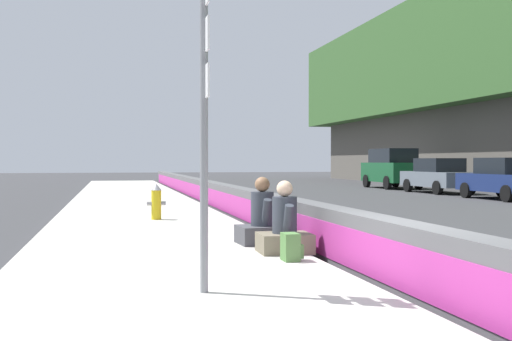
{
  "coord_description": "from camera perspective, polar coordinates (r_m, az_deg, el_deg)",
  "views": [
    {
      "loc": [
        -7.08,
        3.41,
        1.58
      ],
      "look_at": [
        7.82,
        0.01,
        1.35
      ],
      "focal_mm": 44.44,
      "sensor_mm": 36.0,
      "label": 1
    }
  ],
  "objects": [
    {
      "name": "ground_plane",
      "position": [
        8.01,
        12.83,
        -10.52
      ],
      "size": [
        160.0,
        160.0,
        0.0
      ],
      "primitive_type": "plane",
      "color": "#353538",
      "rests_on": "ground"
    },
    {
      "name": "route_sign_post",
      "position": [
        6.95,
        -4.66,
        6.27
      ],
      "size": [
        0.44,
        0.09,
        3.6
      ],
      "color": "gray",
      "rests_on": "sidewalk_strip"
    },
    {
      "name": "parked_car_midline",
      "position": [
        32.31,
        16.09,
        -0.43
      ],
      "size": [
        4.55,
        2.04,
        1.71
      ],
      "color": "slate",
      "rests_on": "ground_plane"
    },
    {
      "name": "sidewalk_strip",
      "position": [
        7.27,
        -6.71,
        -11.11
      ],
      "size": [
        80.0,
        4.4,
        0.14
      ],
      "primitive_type": "cube",
      "color": "#B5B2A8",
      "rests_on": "ground_plane"
    },
    {
      "name": "fire_hydrant",
      "position": [
        15.74,
        -8.96,
        -2.75
      ],
      "size": [
        0.26,
        0.46,
        0.88
      ],
      "color": "gold",
      "rests_on": "sidewalk_strip"
    },
    {
      "name": "jersey_barrier",
      "position": [
        7.94,
        12.82,
        -7.52
      ],
      "size": [
        76.0,
        0.45,
        0.85
      ],
      "color": "#545456",
      "rests_on": "ground_plane"
    },
    {
      "name": "parked_car_far",
      "position": [
        37.24,
        12.14,
        0.24
      ],
      "size": [
        4.84,
        2.14,
        2.28
      ],
      "color": "#145128",
      "rests_on": "ground_plane"
    },
    {
      "name": "seated_person_middle",
      "position": [
        11.04,
        0.57,
        -4.72
      ],
      "size": [
        0.77,
        0.88,
        1.16
      ],
      "color": "#424247",
      "rests_on": "sidewalk_strip"
    },
    {
      "name": "backpack",
      "position": [
        9.19,
        3.18,
        -6.92
      ],
      "size": [
        0.32,
        0.28,
        0.4
      ],
      "color": "#4C7A3D",
      "rests_on": "sidewalk_strip"
    },
    {
      "name": "seated_person_foreground",
      "position": [
        9.98,
        2.59,
        -5.38
      ],
      "size": [
        0.72,
        0.82,
        1.13
      ],
      "color": "#706651",
      "rests_on": "sidewalk_strip"
    },
    {
      "name": "parked_car_fourth",
      "position": [
        27.64,
        21.5,
        -0.68
      ],
      "size": [
        4.5,
        1.95,
        1.71
      ],
      "color": "navy",
      "rests_on": "ground_plane"
    }
  ]
}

